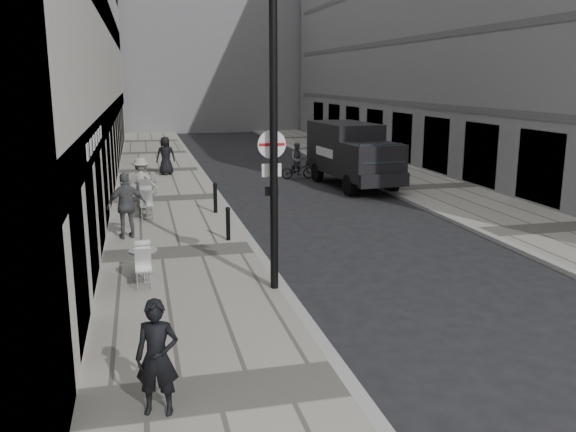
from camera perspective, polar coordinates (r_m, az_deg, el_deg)
name	(u,v)px	position (r m, az deg, el deg)	size (l,w,h in m)	color
sidewalk	(167,200)	(23.90, -11.25, 1.51)	(4.00, 60.00, 0.12)	gray
far_sidewalk	(429,188)	(26.70, 13.06, 2.59)	(4.00, 60.00, 0.12)	gray
building_far	(180,10)	(61.94, -10.05, 18.46)	(24.00, 16.00, 22.00)	slate
walking_man	(157,358)	(8.60, -12.14, -12.83)	(0.59, 0.39, 1.63)	black
sign_post	(272,185)	(13.09, -1.51, 2.95)	(0.61, 0.09, 3.53)	black
lamppost	(274,120)	(12.73, -1.35, 8.96)	(0.30, 0.30, 6.56)	black
bollard_near	(228,225)	(17.33, -5.63, -0.81)	(0.12, 0.12, 0.90)	black
bollard_far	(215,199)	(20.94, -6.82, 1.63)	(0.13, 0.13, 0.98)	black
panel_van	(351,151)	(26.66, 5.95, 6.03)	(2.59, 5.93, 2.72)	black
cyclist	(298,165)	(28.67, 0.93, 4.82)	(1.61, 0.64, 1.71)	black
pedestrian_a	(127,206)	(17.96, -14.87, 0.94)	(1.11, 0.46, 1.90)	#4D4E52
pedestrian_b	(141,182)	(22.44, -13.55, 3.11)	(1.13, 0.65, 1.75)	#9B978F
pedestrian_c	(166,156)	(29.70, -11.38, 5.56)	(0.89, 0.58, 1.82)	black
cafe_table_near	(143,262)	(14.21, -13.39, -4.24)	(0.65, 1.46, 0.83)	silver
cafe_table_mid	(145,191)	(22.64, -13.19, 2.29)	(0.79, 1.79, 1.02)	#A5A6A8
cafe_table_far	(146,202)	(20.82, -13.11, 1.29)	(0.73, 1.65, 0.94)	#B4B4B7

